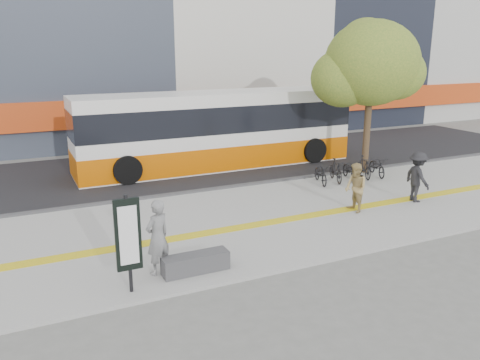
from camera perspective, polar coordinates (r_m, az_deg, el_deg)
name	(u,v)px	position (r m, az deg, el deg)	size (l,w,h in m)	color
ground	(268,239)	(13.80, 3.30, -6.96)	(120.00, 120.00, 0.00)	#605F5B
sidewalk	(245,221)	(15.03, 0.56, -4.87)	(40.00, 7.00, 0.08)	gray
tactile_strip	(252,225)	(14.59, 1.42, -5.32)	(40.00, 0.45, 0.01)	gold
street	(171,169)	(21.74, -8.10, 1.34)	(40.00, 8.00, 0.06)	black
curb	(204,191)	(18.07, -4.29, -1.30)	(40.00, 0.25, 0.14)	#3D3D40
bench	(196,263)	(11.69, -5.22, -9.65)	(1.60, 0.45, 0.45)	#3D3D40
signboard	(128,236)	(10.61, -12.96, -6.44)	(0.55, 0.10, 2.20)	black
street_tree	(369,65)	(20.85, 14.87, 12.87)	(4.40, 3.80, 6.31)	#3A291A
bus	(217,132)	(21.63, -2.73, 5.66)	(12.33, 2.92, 3.28)	silver
bicycle_row	(350,169)	(19.96, 12.74, 1.22)	(3.74, 1.60, 0.88)	black
seated_woman	(158,237)	(11.48, -9.62, -6.61)	(0.66, 0.43, 1.80)	black
pedestrian_tan	(356,188)	(15.98, 13.38, -0.91)	(0.77, 0.60, 1.59)	#A38B54
pedestrian_dark	(417,177)	(17.66, 20.05, 0.35)	(1.12, 0.64, 1.73)	black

